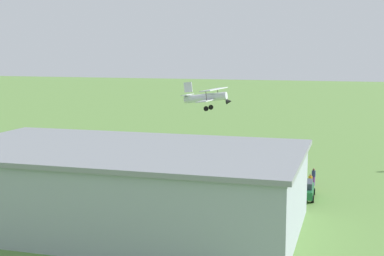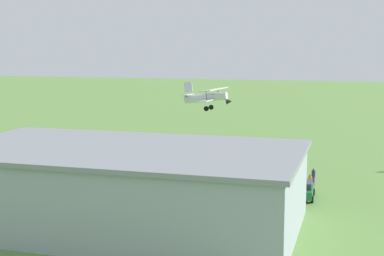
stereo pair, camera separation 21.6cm
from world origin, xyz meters
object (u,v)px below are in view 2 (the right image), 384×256
(car_green, at_px, (303,189))
(hangar, at_px, (123,186))
(person_watching_takeoff, at_px, (275,174))
(person_by_parked_cars, at_px, (313,177))
(person_crossing_taxiway, at_px, (310,182))
(person_walking_on_apron, at_px, (211,171))
(biplane, at_px, (208,97))
(car_yellow, at_px, (32,168))
(car_blue, at_px, (94,170))

(car_green, bearing_deg, hangar, 44.78)
(person_watching_takeoff, distance_m, person_by_parked_cars, 3.94)
(person_crossing_taxiway, bearing_deg, person_walking_on_apron, -7.54)
(biplane, xyz_separation_m, person_watching_takeoff, (-10.86, 11.71, -6.89))
(person_watching_takeoff, xyz_separation_m, person_by_parked_cars, (-3.94, 0.13, 0.02))
(person_by_parked_cars, bearing_deg, biplane, -38.67)
(biplane, relative_size, person_crossing_taxiway, 4.70)
(car_yellow, relative_size, person_crossing_taxiway, 2.70)
(person_watching_takeoff, distance_m, person_crossing_taxiway, 4.30)
(person_walking_on_apron, bearing_deg, car_green, 154.94)
(hangar, height_order, person_crossing_taxiway, hangar)
(person_walking_on_apron, xyz_separation_m, person_crossing_taxiway, (-10.60, 1.40, -0.07))
(car_yellow, distance_m, person_by_parked_cars, 30.37)
(car_yellow, height_order, person_by_parked_cars, person_by_parked_cars)
(person_walking_on_apron, xyz_separation_m, person_by_parked_cars, (-10.73, -0.45, 0.04))
(person_watching_takeoff, bearing_deg, biplane, -47.16)
(car_green, bearing_deg, person_by_parked_cars, -93.78)
(car_green, bearing_deg, car_yellow, -0.66)
(biplane, bearing_deg, person_by_parked_cars, 141.33)
(car_blue, xyz_separation_m, person_walking_on_apron, (-12.19, -3.39, -0.02))
(car_green, bearing_deg, person_watching_takeoff, -56.58)
(person_crossing_taxiway, bearing_deg, car_blue, 4.97)
(hangar, xyz_separation_m, car_yellow, (17.14, -12.71, -2.30))
(car_yellow, xyz_separation_m, person_watching_takeoff, (-26.02, -5.09, 0.08))
(person_crossing_taxiway, bearing_deg, biplane, -43.03)
(car_green, height_order, person_crossing_taxiway, car_green)
(car_yellow, xyz_separation_m, person_crossing_taxiway, (-29.84, -3.11, -0.02))
(car_green, bearing_deg, car_blue, -3.72)
(biplane, xyz_separation_m, car_green, (-14.45, 17.15, -6.92))
(car_yellow, height_order, person_watching_takeoff, person_watching_takeoff)
(hangar, relative_size, person_by_parked_cars, 15.95)
(hangar, relative_size, car_blue, 6.50)
(hangar, distance_m, car_yellow, 21.46)
(car_green, relative_size, person_watching_takeoff, 2.44)
(biplane, distance_m, car_green, 23.46)
(car_blue, xyz_separation_m, person_crossing_taxiway, (-22.79, -1.98, -0.09))
(biplane, bearing_deg, car_green, 130.12)
(hangar, bearing_deg, car_blue, -53.88)
(car_yellow, relative_size, person_by_parked_cars, 2.38)
(person_by_parked_cars, bearing_deg, person_walking_on_apron, 2.41)
(car_yellow, relative_size, person_walking_on_apron, 2.49)
(car_yellow, bearing_deg, person_walking_on_apron, -166.80)
(car_green, xyz_separation_m, person_by_parked_cars, (-0.35, -5.30, 0.04))
(car_yellow, relative_size, person_watching_takeoff, 2.42)
(hangar, xyz_separation_m, person_crossing_taxiway, (-12.69, -15.82, -2.32))
(person_watching_takeoff, bearing_deg, car_green, 123.42)
(hangar, bearing_deg, car_yellow, -36.56)
(car_blue, bearing_deg, person_crossing_taxiway, -175.03)
(biplane, bearing_deg, person_watching_takeoff, 132.84)
(car_blue, relative_size, person_walking_on_apron, 2.56)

